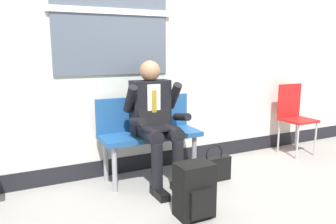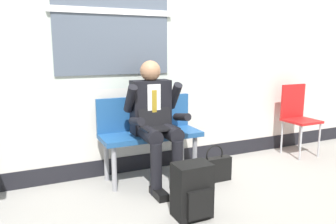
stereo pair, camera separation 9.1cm
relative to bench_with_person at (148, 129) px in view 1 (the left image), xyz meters
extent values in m
plane|color=gray|center=(0.21, -0.34, -0.53)|extent=(18.00, 18.00, 0.00)
cube|color=beige|center=(0.21, 0.28, 0.04)|extent=(6.61, 0.12, 0.77)
cube|color=black|center=(0.21, 0.28, -0.44)|extent=(6.61, 0.14, 0.18)
cube|color=#4C5666|center=(-0.29, 0.21, 1.22)|extent=(1.21, 0.02, 1.28)
cube|color=silver|center=(-0.29, 0.20, 1.22)|extent=(1.29, 0.03, 0.06)
cube|color=navy|center=(0.00, -0.07, -0.05)|extent=(1.05, 0.42, 0.05)
cube|color=navy|center=(0.00, 0.11, 0.16)|extent=(1.05, 0.04, 0.36)
cylinder|color=gray|center=(-0.45, -0.22, -0.30)|extent=(0.05, 0.05, 0.45)
cylinder|color=gray|center=(-0.45, 0.08, -0.30)|extent=(0.05, 0.05, 0.45)
cylinder|color=gray|center=(0.45, -0.22, -0.30)|extent=(0.05, 0.05, 0.45)
cylinder|color=gray|center=(0.45, 0.08, -0.30)|extent=(0.05, 0.05, 0.45)
cylinder|color=black|center=(-0.11, -0.28, 0.02)|extent=(0.15, 0.40, 0.15)
cylinder|color=black|center=(-0.11, -0.47, -0.27)|extent=(0.11, 0.11, 0.50)
cube|color=black|center=(-0.11, -0.53, -0.49)|extent=(0.10, 0.26, 0.07)
cylinder|color=black|center=(0.11, -0.28, 0.02)|extent=(0.15, 0.40, 0.15)
cylinder|color=black|center=(0.11, -0.47, -0.27)|extent=(0.11, 0.11, 0.50)
cube|color=black|center=(0.11, -0.53, -0.49)|extent=(0.10, 0.26, 0.07)
cube|color=black|center=(0.00, -0.07, 0.25)|extent=(0.40, 0.18, 0.55)
cube|color=silver|center=(0.00, -0.16, 0.30)|extent=(0.14, 0.01, 0.39)
cube|color=olive|center=(0.00, -0.17, 0.27)|extent=(0.05, 0.01, 0.33)
sphere|color=#9E7051|center=(0.00, -0.07, 0.62)|extent=(0.21, 0.21, 0.21)
cylinder|color=black|center=(-0.24, -0.14, 0.36)|extent=(0.09, 0.25, 0.30)
cylinder|color=black|center=(-0.24, -0.31, 0.17)|extent=(0.08, 0.27, 0.12)
cylinder|color=black|center=(0.24, -0.14, 0.36)|extent=(0.09, 0.25, 0.30)
cylinder|color=black|center=(0.24, -0.31, 0.17)|extent=(0.08, 0.27, 0.12)
cube|color=black|center=(0.00, -0.31, 0.08)|extent=(0.34, 0.22, 0.02)
cube|color=black|center=(0.00, -0.18, 0.19)|extent=(0.34, 0.08, 0.21)
cube|color=black|center=(-0.01, -0.97, -0.30)|extent=(0.30, 0.21, 0.46)
cube|color=black|center=(-0.01, -1.10, -0.37)|extent=(0.21, 0.04, 0.23)
cube|color=black|center=(0.56, -0.42, -0.40)|extent=(0.37, 0.09, 0.26)
torus|color=black|center=(0.56, -0.42, -0.23)|extent=(0.20, 0.02, 0.20)
cube|color=red|center=(2.06, -0.14, -0.07)|extent=(0.38, 0.38, 0.03)
cube|color=red|center=(2.06, 0.03, 0.16)|extent=(0.38, 0.03, 0.44)
cylinder|color=#A5A5AA|center=(1.90, -0.30, -0.31)|extent=(0.02, 0.02, 0.44)
cylinder|color=#A5A5AA|center=(2.22, -0.30, -0.31)|extent=(0.02, 0.02, 0.44)
cylinder|color=#A5A5AA|center=(1.90, 0.02, -0.31)|extent=(0.02, 0.02, 0.44)
cylinder|color=#A5A5AA|center=(2.22, 0.02, -0.31)|extent=(0.02, 0.02, 0.44)
camera|label=1|loc=(-1.34, -3.17, 0.84)|focal=35.66mm
camera|label=2|loc=(-1.26, -3.21, 0.84)|focal=35.66mm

